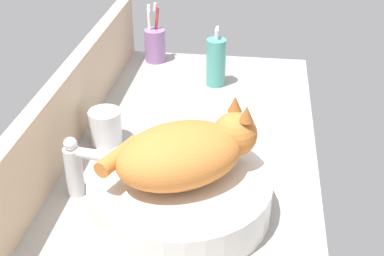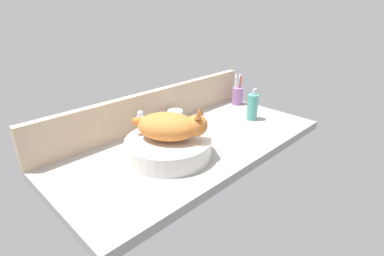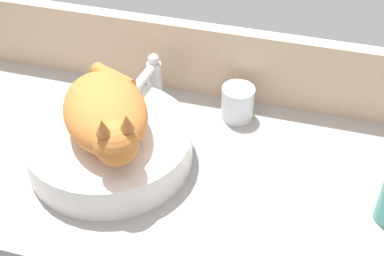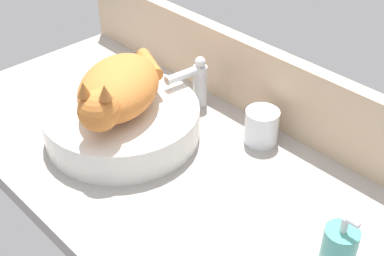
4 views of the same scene
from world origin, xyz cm
name	(u,v)px [view 2 (image 2 of 4)]	position (x,y,z in cm)	size (l,w,h in cm)	color
ground_plane	(193,146)	(0.00, 0.00, -2.00)	(128.77, 60.23, 4.00)	#9E9993
backsplash_panel	(154,108)	(0.00, 28.32, 9.25)	(128.77, 3.60, 18.50)	#CCAD8C
sink_basin	(168,147)	(-16.20, -1.66, 3.91)	(35.89, 35.89, 7.83)	silver
cat	(171,126)	(-15.38, -2.76, 13.59)	(27.93, 30.23, 14.00)	#CC7533
faucet	(142,124)	(-13.59, 19.66, 7.30)	(4.11, 11.86, 13.60)	silver
soap_dispenser	(252,107)	(42.58, -2.95, 7.08)	(5.63, 5.63, 17.21)	teal
toothbrush_cup	(238,95)	(57.34, 17.98, 5.52)	(6.50, 6.50, 18.70)	#996BA8
water_glass	(175,119)	(7.40, 20.12, 3.54)	(7.78, 7.78, 8.26)	white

